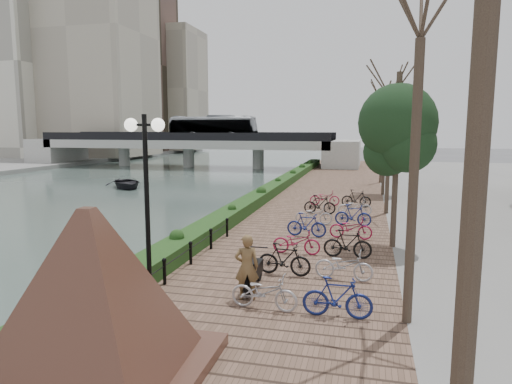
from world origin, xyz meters
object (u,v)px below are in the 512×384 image
(pedestrian, at_px, (247,267))
(granite_monument, at_px, (91,295))
(lamppost, at_px, (146,171))
(motorcycle, at_px, (254,270))
(boat, at_px, (126,183))

(pedestrian, bearing_deg, granite_monument, 51.90)
(lamppost, bearing_deg, motorcycle, 43.41)
(granite_monument, height_order, pedestrian, granite_monument)
(granite_monument, height_order, lamppost, lamppost)
(granite_monument, distance_m, lamppost, 3.75)
(granite_monument, bearing_deg, lamppost, 99.45)
(granite_monument, relative_size, pedestrian, 3.45)
(granite_monument, distance_m, motorcycle, 5.59)
(boat, bearing_deg, pedestrian, -94.88)
(granite_monument, relative_size, boat, 1.45)
(granite_monument, xyz_separation_m, boat, (-14.78, 27.07, -1.64))
(granite_monument, distance_m, pedestrian, 4.77)
(pedestrian, height_order, boat, pedestrian)
(lamppost, distance_m, motorcycle, 4.18)
(motorcycle, bearing_deg, lamppost, -138.30)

